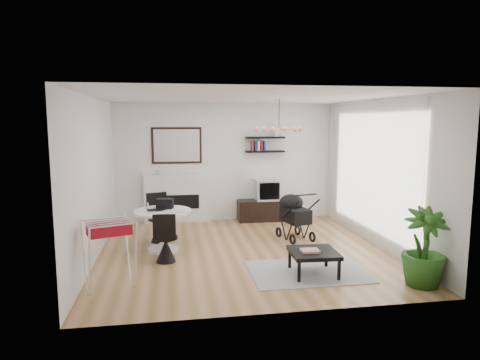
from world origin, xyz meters
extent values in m
plane|color=olive|center=(0.00, 0.00, 0.00)|extent=(5.00, 5.00, 0.00)
plane|color=white|center=(0.00, 0.00, 2.70)|extent=(5.00, 5.00, 0.00)
plane|color=white|center=(0.00, 2.50, 1.35)|extent=(5.00, 0.00, 5.00)
plane|color=white|center=(-2.50, 0.00, 1.35)|extent=(0.00, 5.00, 5.00)
plane|color=white|center=(2.50, 0.00, 1.35)|extent=(0.00, 5.00, 5.00)
cube|color=white|center=(2.40, 0.20, 1.35)|extent=(0.04, 3.60, 2.60)
cube|color=white|center=(-1.10, 2.42, 0.55)|extent=(1.50, 0.15, 1.10)
cube|color=black|center=(-1.10, 2.36, 0.48)|extent=(0.95, 0.06, 0.32)
cube|color=black|center=(-1.10, 2.48, 1.75)|extent=(1.12, 0.03, 0.82)
cube|color=white|center=(-1.10, 2.46, 1.75)|extent=(1.02, 0.01, 0.72)
cube|color=black|center=(0.91, 2.37, 1.60)|extent=(0.90, 0.25, 0.04)
cube|color=black|center=(0.91, 2.37, 1.92)|extent=(0.90, 0.25, 0.04)
cube|color=black|center=(0.91, 2.26, 0.24)|extent=(1.29, 0.45, 0.48)
cube|color=silver|center=(0.95, 2.26, 0.72)|extent=(0.55, 0.48, 0.48)
cube|color=black|center=(0.95, 2.03, 0.72)|extent=(0.47, 0.01, 0.39)
cylinder|color=white|center=(-1.40, 0.26, 0.03)|extent=(0.54, 0.54, 0.06)
cylinder|color=white|center=(-1.40, 0.26, 0.38)|extent=(0.14, 0.14, 0.64)
cylinder|color=white|center=(-1.40, 0.26, 0.72)|extent=(1.01, 1.01, 0.04)
imported|color=black|center=(-1.50, 0.19, 0.75)|extent=(0.37, 0.26, 0.03)
cube|color=black|center=(-1.36, 0.44, 0.83)|extent=(0.33, 0.24, 0.18)
cube|color=silver|center=(-1.22, 0.12, 0.74)|extent=(0.37, 0.31, 0.01)
cylinder|color=white|center=(-1.68, 0.42, 0.79)|extent=(0.07, 0.07, 0.11)
cylinder|color=black|center=(-1.47, 0.86, 0.45)|extent=(0.44, 0.44, 0.05)
cone|color=black|center=(-1.47, 0.86, 0.21)|extent=(0.36, 0.36, 0.42)
cube|color=black|center=(-1.53, 1.05, 0.70)|extent=(0.39, 0.16, 0.45)
cylinder|color=black|center=(-1.35, -0.35, 0.41)|extent=(0.40, 0.40, 0.05)
cone|color=black|center=(-1.35, -0.35, 0.19)|extent=(0.33, 0.33, 0.38)
cube|color=black|center=(-1.37, -0.53, 0.63)|extent=(0.36, 0.06, 0.41)
cube|color=maroon|center=(-2.10, -1.38, 0.86)|extent=(0.63, 0.49, 0.15)
cube|color=black|center=(1.14, 0.63, 0.47)|extent=(0.53, 0.67, 0.28)
ellipsoid|color=black|center=(1.10, 0.80, 0.69)|extent=(0.47, 0.47, 0.34)
cylinder|color=black|center=(1.23, 0.26, 0.94)|extent=(0.43, 0.13, 0.03)
torus|color=black|center=(0.86, 0.84, 0.09)|extent=(0.10, 0.21, 0.21)
torus|color=black|center=(1.28, 0.95, 0.09)|extent=(0.10, 0.21, 0.21)
torus|color=black|center=(0.99, 0.31, 0.09)|extent=(0.10, 0.21, 0.21)
torus|color=black|center=(1.42, 0.41, 0.09)|extent=(0.10, 0.21, 0.21)
cube|color=gray|center=(0.79, -1.19, 0.01)|extent=(1.75, 1.26, 0.01)
cube|color=black|center=(0.85, -1.31, 0.34)|extent=(0.72, 0.72, 0.06)
cube|color=black|center=(0.54, -1.59, 0.16)|extent=(0.04, 0.04, 0.30)
cube|color=black|center=(1.13, -1.62, 0.16)|extent=(0.04, 0.04, 0.30)
cube|color=black|center=(0.57, -1.00, 0.16)|extent=(0.04, 0.04, 0.30)
cube|color=black|center=(1.16, -1.02, 0.16)|extent=(0.04, 0.04, 0.30)
cube|color=red|center=(0.77, -1.35, 0.39)|extent=(0.27, 0.21, 0.04)
imported|color=#265A19|center=(2.22, -1.97, 0.55)|extent=(0.70, 0.70, 1.11)
camera|label=1|loc=(-1.24, -7.25, 2.30)|focal=32.00mm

